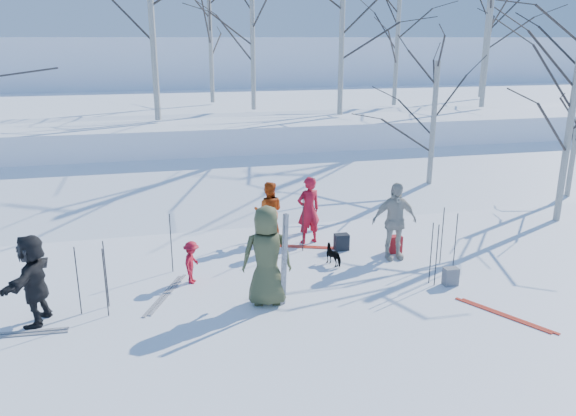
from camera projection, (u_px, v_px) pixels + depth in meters
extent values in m
plane|color=white|center=(305.00, 289.00, 11.58)|extent=(120.00, 120.00, 0.00)
cube|color=white|center=(248.00, 194.00, 18.05)|extent=(70.00, 9.49, 4.12)
cube|color=white|center=(214.00, 123.00, 27.11)|extent=(70.00, 18.00, 2.20)
cube|color=white|center=(186.00, 75.00, 46.36)|extent=(90.00, 30.00, 6.00)
imported|color=#41472B|center=(267.00, 256.00, 10.67)|extent=(1.05, 0.77, 1.97)
imported|color=#AE1022|center=(309.00, 210.00, 13.95)|extent=(0.70, 0.54, 1.71)
imported|color=#BA3E0E|center=(269.00, 212.00, 14.11)|extent=(0.88, 0.76, 1.54)
imported|color=#AE1022|center=(192.00, 262.00, 11.74)|extent=(0.54, 0.68, 0.92)
imported|color=beige|center=(394.00, 221.00, 12.93)|extent=(1.09, 0.48, 1.83)
imported|color=black|center=(33.00, 279.00, 9.99)|extent=(0.88, 1.63, 1.68)
imported|color=black|center=(334.00, 255.00, 12.76)|extent=(0.46, 0.60, 0.46)
cube|color=silver|center=(283.00, 261.00, 10.54)|extent=(0.11, 0.17, 1.90)
cube|color=silver|center=(285.00, 260.00, 10.55)|extent=(0.10, 0.23, 1.89)
cylinder|color=black|center=(442.00, 236.00, 12.70)|extent=(0.02, 0.02, 1.34)
cylinder|color=black|center=(105.00, 283.00, 10.25)|extent=(0.02, 0.02, 1.34)
cylinder|color=black|center=(437.00, 255.00, 11.55)|extent=(0.02, 0.02, 1.34)
cylinder|color=black|center=(455.00, 243.00, 12.26)|extent=(0.02, 0.02, 1.34)
cylinder|color=black|center=(106.00, 274.00, 10.63)|extent=(0.02, 0.02, 1.34)
cylinder|color=black|center=(78.00, 281.00, 10.33)|extent=(0.02, 0.02, 1.34)
cylinder|color=black|center=(303.00, 225.00, 13.45)|extent=(0.02, 0.02, 1.34)
cylinder|color=black|center=(431.00, 253.00, 11.66)|extent=(0.02, 0.02, 1.34)
cylinder|color=black|center=(171.00, 243.00, 12.24)|extent=(0.02, 0.02, 1.34)
cylinder|color=black|center=(305.00, 216.00, 14.11)|extent=(0.02, 0.02, 1.34)
cube|color=maroon|center=(395.00, 244.00, 13.48)|extent=(0.32, 0.22, 0.42)
cube|color=slate|center=(451.00, 276.00, 11.70)|extent=(0.30, 0.20, 0.38)
cube|color=black|center=(341.00, 242.00, 13.65)|extent=(0.34, 0.24, 0.40)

